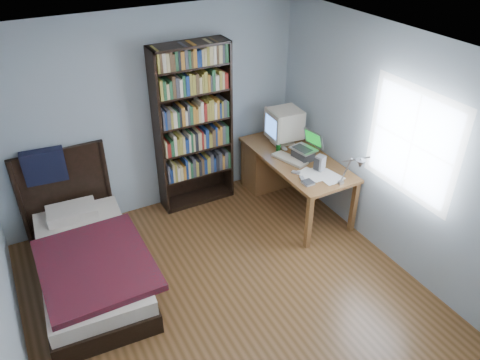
{
  "coord_description": "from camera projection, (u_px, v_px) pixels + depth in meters",
  "views": [
    {
      "loc": [
        -1.51,
        -2.92,
        3.56
      ],
      "look_at": [
        0.44,
        0.69,
        0.99
      ],
      "focal_mm": 35.0,
      "sensor_mm": 36.0,
      "label": 1
    }
  ],
  "objects": [
    {
      "name": "bookshelf",
      "position": [
        194.0,
        128.0,
        5.75
      ],
      "size": [
        0.94,
        0.3,
        2.1
      ],
      "color": "black",
      "rests_on": "floor"
    },
    {
      "name": "mouse",
      "position": [
        284.0,
        149.0,
        5.95
      ],
      "size": [
        0.06,
        0.11,
        0.04
      ],
      "primitive_type": "ellipsoid",
      "color": "silver",
      "rests_on": "desk"
    },
    {
      "name": "speaker",
      "position": [
        320.0,
        163.0,
        5.47
      ],
      "size": [
        0.12,
        0.12,
        0.19
      ],
      "primitive_type": "cube",
      "rotation": [
        0.0,
        0.0,
        0.33
      ],
      "color": "gray",
      "rests_on": "desk"
    },
    {
      "name": "laptop",
      "position": [
        305.0,
        152.0,
        5.7
      ],
      "size": [
        0.33,
        0.33,
        0.36
      ],
      "color": "#2D2D30",
      "rests_on": "desk"
    },
    {
      "name": "soda_can",
      "position": [
        278.0,
        148.0,
        5.88
      ],
      "size": [
        0.06,
        0.06,
        0.11
      ],
      "primitive_type": "cylinder",
      "color": "#07380D",
      "rests_on": "desk"
    },
    {
      "name": "desk",
      "position": [
        276.0,
        163.0,
        6.3
      ],
      "size": [
        0.75,
        1.64,
        0.73
      ],
      "color": "brown",
      "rests_on": "floor"
    },
    {
      "name": "external_drive",
      "position": [
        308.0,
        183.0,
        5.26
      ],
      "size": [
        0.12,
        0.12,
        0.02
      ],
      "primitive_type": "cube",
      "rotation": [
        0.0,
        0.0,
        0.01
      ],
      "color": "gray",
      "rests_on": "desk"
    },
    {
      "name": "keyboard",
      "position": [
        290.0,
        159.0,
        5.72
      ],
      "size": [
        0.3,
        0.48,
        0.04
      ],
      "primitive_type": "cube",
      "rotation": [
        0.0,
        0.07,
        0.3
      ],
      "color": "#BFB79F",
      "rests_on": "desk"
    },
    {
      "name": "crt_monitor",
      "position": [
        284.0,
        124.0,
        5.98
      ],
      "size": [
        0.43,
        0.4,
        0.47
      ],
      "color": "beige",
      "rests_on": "desk"
    },
    {
      "name": "room",
      "position": [
        236.0,
        204.0,
        4.02
      ],
      "size": [
        4.2,
        4.24,
        2.5
      ],
      "color": "#513418",
      "rests_on": "ground"
    },
    {
      "name": "phone_silver",
      "position": [
        296.0,
        172.0,
        5.46
      ],
      "size": [
        0.1,
        0.11,
        0.02
      ],
      "primitive_type": "cube",
      "rotation": [
        0.0,
        0.0,
        0.61
      ],
      "color": "#B8B8BD",
      "rests_on": "desk"
    },
    {
      "name": "bed",
      "position": [
        88.0,
        257.0,
        4.92
      ],
      "size": [
        1.11,
        2.09,
        1.16
      ],
      "color": "black",
      "rests_on": "floor"
    },
    {
      "name": "desk_lamp",
      "position": [
        357.0,
        165.0,
        4.75
      ],
      "size": [
        0.21,
        0.46,
        0.54
      ],
      "color": "#99999E",
      "rests_on": "desk"
    },
    {
      "name": "phone_grey",
      "position": [
        302.0,
        178.0,
        5.35
      ],
      "size": [
        0.07,
        0.1,
        0.02
      ],
      "primitive_type": "cube",
      "rotation": [
        0.0,
        0.0,
        -0.3
      ],
      "color": "gray",
      "rests_on": "desk"
    }
  ]
}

